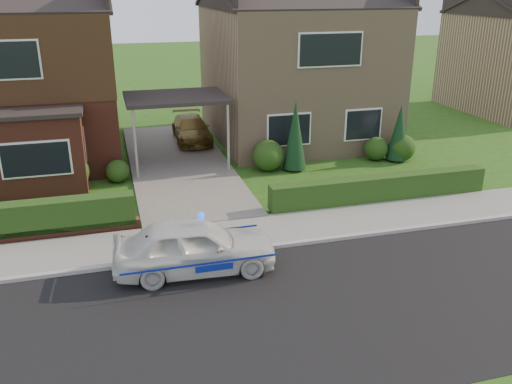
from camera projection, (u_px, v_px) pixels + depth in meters
name	position (u px, v px, depth m)	size (l,w,h in m)	color
ground	(251.00, 319.00, 11.60)	(120.00, 120.00, 0.00)	#254813
road	(251.00, 319.00, 11.60)	(60.00, 6.00, 0.02)	black
kerb	(221.00, 253.00, 14.32)	(60.00, 0.16, 0.12)	#9E9993
sidewalk	(214.00, 237.00, 15.27)	(60.00, 2.00, 0.10)	slate
driveway	(179.00, 164.00, 21.47)	(3.80, 12.00, 0.12)	#666059
house_left	(17.00, 63.00, 21.28)	(7.50, 9.53, 7.25)	brown
house_right	(295.00, 57.00, 24.32)	(7.50, 8.06, 7.25)	tan
carport_link	(176.00, 99.00, 20.49)	(3.80, 3.00, 2.77)	black
hedge_right	(379.00, 202.00, 17.86)	(7.50, 0.55, 0.80)	#183310
shrub_left_mid	(70.00, 171.00, 18.72)	(1.32, 1.32, 1.32)	#183310
shrub_left_near	(118.00, 171.00, 19.48)	(0.84, 0.84, 0.84)	#183310
shrub_right_near	(268.00, 156.00, 20.63)	(1.20, 1.20, 1.20)	#183310
shrub_right_mid	(376.00, 149.00, 21.92)	(0.96, 0.96, 0.96)	#183310
shrub_right_far	(402.00, 147.00, 21.88)	(1.08, 1.08, 1.08)	#183310
conifer_a	(295.00, 137.00, 20.45)	(0.90, 0.90, 2.60)	black
conifer_b	(399.00, 134.00, 21.63)	(0.90, 0.90, 2.20)	black
police_car	(195.00, 247.00, 13.31)	(3.66, 4.07, 1.52)	silver
driveway_car	(191.00, 129.00, 24.21)	(1.51, 3.70, 1.08)	brown
potted_plant_a	(8.00, 220.00, 15.45)	(0.44, 0.30, 0.84)	gray
potted_plant_b	(62.00, 184.00, 18.50)	(0.37, 0.30, 0.68)	gray
potted_plant_c	(59.00, 183.00, 18.47)	(0.40, 0.40, 0.71)	gray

